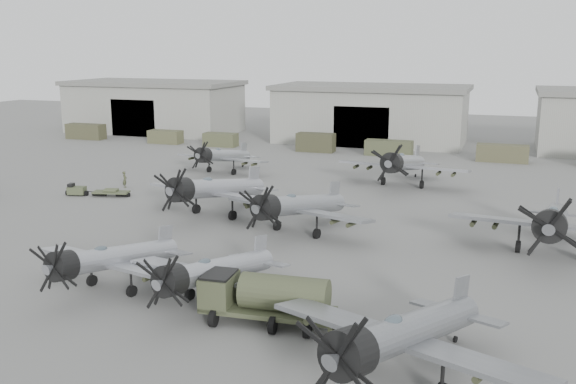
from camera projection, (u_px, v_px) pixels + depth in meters
name	position (u px, v px, depth m)	size (l,w,h in m)	color
ground	(171.00, 269.00, 42.32)	(220.00, 220.00, 0.00)	slate
hangar_left	(155.00, 106.00, 110.66)	(29.00, 14.80, 8.70)	gray
hangar_center	(371.00, 114.00, 98.38)	(29.00, 14.80, 8.70)	gray
support_truck_0	(86.00, 131.00, 102.14)	(6.30, 2.20, 2.40)	#3F3E29
support_truck_1	(165.00, 137.00, 97.53)	(5.14, 2.20, 1.98)	#4A4A30
support_truck_2	(221.00, 140.00, 94.55)	(4.94, 2.20, 1.98)	#45482F
support_truck_3	(316.00, 142.00, 89.74)	(5.28, 2.20, 2.59)	#383825
support_truck_4	(389.00, 148.00, 86.47)	(6.32, 2.20, 2.07)	#42462D
support_truck_5	(502.00, 153.00, 81.75)	(6.38, 2.20, 2.20)	#48472F
aircraft_near_1	(108.00, 259.00, 38.03)	(11.20, 10.08, 4.45)	#9A9CA2
aircraft_near_2	(400.00, 335.00, 27.20)	(12.86, 11.61, 5.20)	gray
aircraft_mid_1	(212.00, 189.00, 54.86)	(13.49, 12.14, 5.37)	#989AA0
aircraft_mid_2	(296.00, 206.00, 49.66)	(12.64, 11.38, 5.05)	gray
aircraft_mid_3	(553.00, 221.00, 44.28)	(14.14, 12.73, 5.63)	gray
aircraft_far_0	(220.00, 156.00, 73.89)	(11.45, 10.31, 4.55)	#919599
aircraft_far_1	(403.00, 163.00, 66.77)	(13.77, 12.39, 5.48)	#93949B
aircraft_extra_884	(211.00, 272.00, 35.82)	(11.20, 10.08, 4.45)	#9A9CA2
fuel_tanker	(266.00, 295.00, 33.72)	(7.22, 3.60, 2.73)	#3C422B
tug_trailer	(90.00, 191.00, 63.16)	(6.19, 2.52, 1.23)	#3F472E
ground_crew	(125.00, 180.00, 66.67)	(0.63, 0.41, 1.72)	#3D422B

